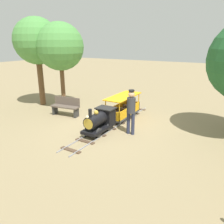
% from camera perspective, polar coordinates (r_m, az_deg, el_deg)
% --- Properties ---
extents(ground_plane, '(60.00, 60.00, 0.00)m').
position_cam_1_polar(ground_plane, '(8.67, -0.08, -3.50)').
color(ground_plane, '#8C7A56').
extents(track, '(0.72, 5.70, 0.04)m').
position_cam_1_polar(track, '(8.70, 0.08, -3.30)').
color(track, gray).
rests_on(track, ground_plane).
extents(locomotive, '(0.68, 1.45, 1.01)m').
position_cam_1_polar(locomotive, '(7.85, -3.13, -2.07)').
color(locomotive, black).
rests_on(locomotive, ground_plane).
extents(passenger_car, '(0.78, 2.00, 0.97)m').
position_cam_1_polar(passenger_car, '(9.31, 2.92, 0.77)').
color(passenger_car, '#3F3F3F').
rests_on(passenger_car, ground_plane).
extents(conductor_person, '(0.30, 0.30, 1.62)m').
position_cam_1_polar(conductor_person, '(7.59, 5.01, 0.92)').
color(conductor_person, '#282D47').
rests_on(conductor_person, ground_plane).
extents(park_bench, '(1.34, 0.57, 0.82)m').
position_cam_1_polar(park_bench, '(9.93, -12.02, 1.45)').
color(park_bench, brown).
rests_on(park_bench, ground_plane).
extents(oak_tree_far, '(2.25, 2.25, 4.33)m').
position_cam_1_polar(oak_tree_far, '(11.70, -19.07, 17.04)').
color(oak_tree_far, brown).
rests_on(oak_tree_far, ground_plane).
extents(oak_tree_distant, '(2.23, 2.23, 4.07)m').
position_cam_1_polar(oak_tree_distant, '(10.93, -13.44, 16.28)').
color(oak_tree_distant, brown).
rests_on(oak_tree_distant, ground_plane).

